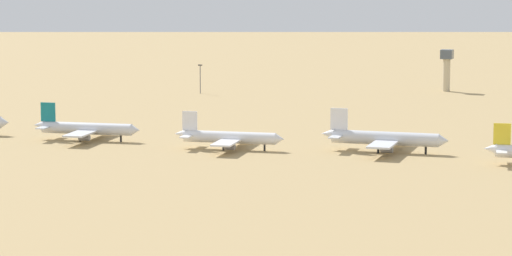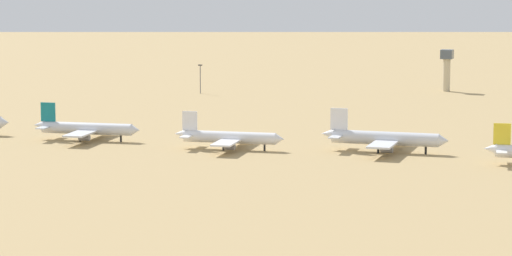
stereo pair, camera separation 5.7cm
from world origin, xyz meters
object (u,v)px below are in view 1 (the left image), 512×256
Objects in this scene: parked_jet_white_4 at (384,138)px; parked_jet_white_3 at (228,137)px; light_pole_mid at (200,76)px; control_tower at (447,66)px; parked_jet_teal_2 at (86,129)px.

parked_jet_white_3 is at bearing -169.12° from parked_jet_white_4.
parked_jet_white_4 is 3.04× the size of light_pole_mid.
control_tower reaches higher than light_pole_mid.
light_pole_mid is (-19.59, 142.47, 3.60)m from parked_jet_teal_2.
parked_jet_white_3 is 192.52m from control_tower.
control_tower is at bearing 74.88° from parked_jet_white_3.
control_tower is 1.46× the size of light_pole_mid.
parked_jet_white_3 is 0.89× the size of parked_jet_white_4.
parked_jet_teal_2 is at bearing -112.91° from control_tower.
parked_jet_white_4 is at bearing -85.26° from control_tower.
parked_jet_white_4 is 179.97m from control_tower.
light_pole_mid is at bearing 91.50° from parked_jet_teal_2.
parked_jet_white_4 reaches higher than parked_jet_teal_2.
light_pole_mid reaches higher than parked_jet_teal_2.
control_tower is (79.45, 188.01, 7.25)m from parked_jet_teal_2.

